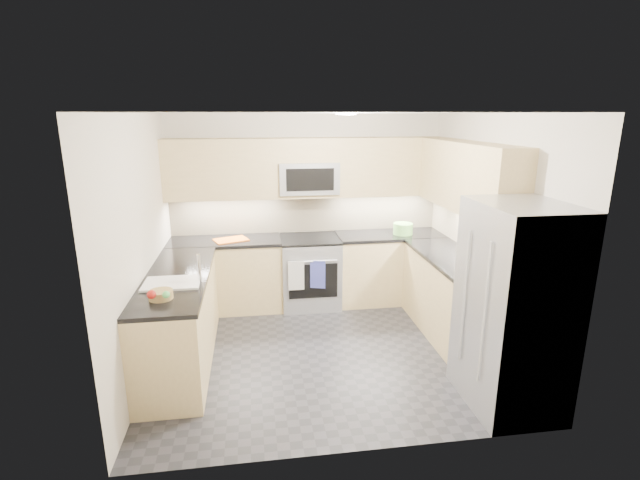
{
  "coord_description": "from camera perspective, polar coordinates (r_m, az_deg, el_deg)",
  "views": [
    {
      "loc": [
        -0.71,
        -4.51,
        2.49
      ],
      "look_at": [
        0.0,
        0.35,
        1.15
      ],
      "focal_mm": 26.0,
      "sensor_mm": 36.0,
      "label": 1
    }
  ],
  "objects": [
    {
      "name": "ceiling",
      "position": [
        4.57,
        0.66,
        15.38
      ],
      "size": [
        3.6,
        3.2,
        0.02
      ],
      "primitive_type": "cube",
      "color": "beige",
      "rests_on": "wall_back"
    },
    {
      "name": "fruit_pear",
      "position": [
        4.03,
        -18.42,
        -6.4
      ],
      "size": [
        0.06,
        0.06,
        0.06
      ],
      "primitive_type": "sphere",
      "color": "#4FB955",
      "rests_on": "fruit_basket"
    },
    {
      "name": "fruit_basket",
      "position": [
        4.27,
        -19.0,
        -6.39
      ],
      "size": [
        0.22,
        0.22,
        0.07
      ],
      "primitive_type": "cylinder",
      "rotation": [
        0.0,
        0.0,
        -0.07
      ],
      "color": "#A4874C",
      "rests_on": "countertop_peninsula"
    },
    {
      "name": "upper_cab_back",
      "position": [
        6.02,
        -1.49,
        8.9
      ],
      "size": [
        3.6,
        0.35,
        0.75
      ],
      "primitive_type": "cube",
      "color": "#D8BF82",
      "rests_on": "wall_back"
    },
    {
      "name": "floor",
      "position": [
        5.2,
        0.57,
        -13.34
      ],
      "size": [
        3.6,
        3.2,
        0.0
      ],
      "primitive_type": "cube",
      "color": "#26262B",
      "rests_on": "ground"
    },
    {
      "name": "base_cab_back_left",
      "position": [
        6.17,
        -11.39,
        -4.37
      ],
      "size": [
        1.42,
        0.6,
        0.9
      ],
      "primitive_type": "cube",
      "color": "#D8BF82",
      "rests_on": "floor"
    },
    {
      "name": "cutting_board",
      "position": [
        5.99,
        -10.9,
        0.03
      ],
      "size": [
        0.48,
        0.41,
        0.01
      ],
      "primitive_type": "cube",
      "rotation": [
        0.0,
        0.0,
        0.36
      ],
      "color": "orange",
      "rests_on": "countertop_back_left"
    },
    {
      "name": "fridge_handle_left",
      "position": [
        3.96,
        19.54,
        -8.54
      ],
      "size": [
        0.02,
        0.02,
        1.2
      ],
      "primitive_type": "cylinder",
      "color": "#B2B5BA",
      "rests_on": "refrigerator"
    },
    {
      "name": "wall_front",
      "position": [
        3.24,
        5.01,
        -7.26
      ],
      "size": [
        3.6,
        0.02,
        2.5
      ],
      "primitive_type": "cube",
      "color": "beige",
      "rests_on": "floor"
    },
    {
      "name": "wall_left",
      "position": [
        4.81,
        -21.11,
        -0.75
      ],
      "size": [
        0.02,
        3.2,
        2.5
      ],
      "primitive_type": "cube",
      "color": "beige",
      "rests_on": "floor"
    },
    {
      "name": "oven_door_glass",
      "position": [
        5.87,
        -0.84,
        -5.09
      ],
      "size": [
        0.62,
        0.02,
        0.45
      ],
      "primitive_type": "cube",
      "color": "black",
      "rests_on": "gas_range"
    },
    {
      "name": "countertop_right",
      "position": [
        5.39,
        16.31,
        -2.31
      ],
      "size": [
        0.63,
        1.7,
        0.04
      ],
      "primitive_type": "cube",
      "color": "black",
      "rests_on": "base_cab_right"
    },
    {
      "name": "gas_range",
      "position": [
        6.18,
        -1.24,
        -4.0
      ],
      "size": [
        0.76,
        0.65,
        0.91
      ],
      "primitive_type": "cube",
      "color": "#A1A3A8",
      "rests_on": "floor"
    },
    {
      "name": "refrigerator",
      "position": [
        4.3,
        22.79,
        -7.7
      ],
      "size": [
        0.7,
        0.9,
        1.8
      ],
      "primitive_type": "cube",
      "color": "#A0A2A8",
      "rests_on": "floor"
    },
    {
      "name": "countertop_back_left",
      "position": [
        6.03,
        -11.62,
        -0.16
      ],
      "size": [
        1.42,
        0.63,
        0.04
      ],
      "primitive_type": "cube",
      "color": "black",
      "rests_on": "base_cab_back_left"
    },
    {
      "name": "upper_cab_right",
      "position": [
        5.37,
        17.7,
        7.42
      ],
      "size": [
        0.35,
        1.95,
        0.75
      ],
      "primitive_type": "cube",
      "color": "#D8BF82",
      "rests_on": "wall_right"
    },
    {
      "name": "oven_handle",
      "position": [
        5.76,
        -0.83,
        -2.64
      ],
      "size": [
        0.6,
        0.02,
        0.02
      ],
      "primitive_type": "cylinder",
      "rotation": [
        0.0,
        1.57,
        0.0
      ],
      "color": "#B2B5BA",
      "rests_on": "gas_range"
    },
    {
      "name": "microwave",
      "position": [
        6.01,
        -1.46,
        7.68
      ],
      "size": [
        0.76,
        0.4,
        0.4
      ],
      "primitive_type": "cube",
      "color": "#94959B",
      "rests_on": "upper_cab_back"
    },
    {
      "name": "base_cab_right",
      "position": [
        5.55,
        15.95,
        -6.94
      ],
      "size": [
        0.6,
        1.7,
        0.9
      ],
      "primitive_type": "cube",
      "color": "#D8BF82",
      "rests_on": "floor"
    },
    {
      "name": "faucet",
      "position": [
        4.52,
        -14.64,
        -3.43
      ],
      "size": [
        0.03,
        0.03,
        0.28
      ],
      "primitive_type": "cylinder",
      "color": "silver",
      "rests_on": "countertop_peninsula"
    },
    {
      "name": "range_cooktop",
      "position": [
        6.04,
        -1.27,
        0.13
      ],
      "size": [
        0.76,
        0.65,
        0.03
      ],
      "primitive_type": "cube",
      "color": "black",
      "rests_on": "gas_range"
    },
    {
      "name": "countertop_peninsula",
      "position": [
        4.84,
        -17.27,
        -4.38
      ],
      "size": [
        0.63,
        2.0,
        0.04
      ],
      "primitive_type": "cube",
      "color": "black",
      "rests_on": "base_cab_peninsula"
    },
    {
      "name": "utensil_bowl",
      "position": [
        6.26,
        10.18,
        1.37
      ],
      "size": [
        0.31,
        0.31,
        0.15
      ],
      "primitive_type": "cylinder",
      "rotation": [
        0.0,
        0.0,
        -0.22
      ],
      "color": "#6CB94F",
      "rests_on": "countertop_back_right"
    },
    {
      "name": "fridge_handle_right",
      "position": [
        4.26,
        17.32,
        -6.68
      ],
      "size": [
        0.02,
        0.02,
        1.2
      ],
      "primitive_type": "cylinder",
      "color": "#B2B5BA",
      "rests_on": "refrigerator"
    },
    {
      "name": "countertop_back_right",
      "position": [
        6.28,
        8.62,
        0.6
      ],
      "size": [
        1.42,
        0.63,
        0.04
      ],
      "primitive_type": "cube",
      "color": "black",
      "rests_on": "base_cab_back_right"
    },
    {
      "name": "backsplash_right",
      "position": [
        5.71,
        17.98,
        1.38
      ],
      "size": [
        0.01,
        2.3,
        0.51
      ],
      "primitive_type": "cube",
      "color": "tan",
      "rests_on": "wall_right"
    },
    {
      "name": "sink_basin",
      "position": [
        4.63,
        -17.69,
        -5.87
      ],
      "size": [
        0.52,
        0.38,
        0.16
      ],
      "primitive_type": "cube",
      "color": "white",
      "rests_on": "base_cab_peninsula"
    },
    {
      "name": "fruit_apple",
      "position": [
        4.07,
        -20.03,
        -6.33
      ],
      "size": [
        0.07,
        0.07,
        0.07
      ],
      "primitive_type": "sphere",
      "color": "#A01812",
      "rests_on": "fruit_basket"
    },
    {
      "name": "dish_towel_check",
      "position": [
        5.78,
        -2.96,
        -4.4
      ],
      "size": [
        0.2,
        0.02,
        0.38
      ],
      "primitive_type": "cube",
      "rotation": [
        0.0,
        0.0,
        -0.0
      ],
      "color": "silver",
      "rests_on": "oven_handle"
    },
    {
      "name": "dish_towel_blue",
      "position": [
        5.81,
        -0.28,
        -4.28
      ],
      "size": [
        0.19,
        0.07,
        0.36
      ],
      "primitive_type": "cube",
      "rotation": [
        0.0,
        0.0,
        -0.29
      ],
      "color": "#353B92",
      "rests_on": "oven_handle"
    },
    {
      "name": "microwave_door",
      "position": [
        5.81,
        -1.21,
        7.42
      ],
      "size": [
        0.6,
        0.01,
        0.28
      ],
      "primitive_type": "cube",
      "color": "black",
      "rests_on": "microwave"
    },
    {
      "name": "wall_right",
      "position": [
        5.31,
        20.18,
        0.8
      ],
      "size": [
        0.02,
        3.2,
        2.5
      ],
      "primitive_type": "cube",
      "color": "beige",
      "rests_on": "floor"
    },
    {
      "name": "wall_back",
      "position": [
        6.28,
        -1.65,
        3.85
      ],
      "size": [
        3.6,
        0.02,
        2.5
      ],
      "primitive_type": "cube",
      "color": "beige",
      "rests_on": "floor"
    },
    {
      "name": "backsplash_back",
      "position": [
        6.28,
        -1.64,
        3.35
      ],
      "size": [
        3.6,
        0.01,
        0.51
      ],
      "primitive_type": "cube",
      "color": "tan",
      "rests_on": "wall_back"
    },
    {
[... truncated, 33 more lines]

